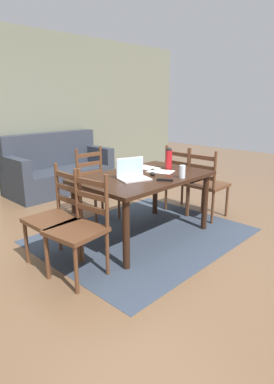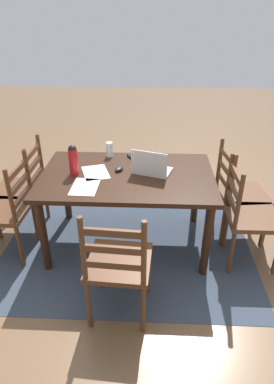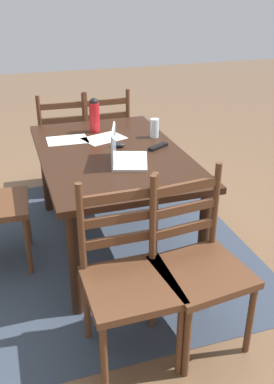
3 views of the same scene
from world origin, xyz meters
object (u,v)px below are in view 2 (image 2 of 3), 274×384
object	(u,v)px
chair_left_far	(248,216)
dining_table	(127,183)
water_bottle	(73,159)
chair_right_near	(22,188)
computer_mouse	(119,169)
chair_left_near	(239,194)
chair_right_far	(7,210)
drinking_glass	(110,149)
laptop	(151,167)
chair_far_head	(118,265)
tv_remote	(133,158)

from	to	relation	value
chair_left_far	dining_table	bearing A→B (deg)	-10.49
water_bottle	chair_left_far	bearing A→B (deg)	173.02
chair_right_near	chair_left_far	world-z (taller)	same
dining_table	water_bottle	world-z (taller)	water_bottle
water_bottle	computer_mouse	size ratio (longest dim) A/B	2.65
chair_right_near	chair_left_near	xyz separation A→B (m)	(-2.09, 0.01, 0.00)
chair_right_far	drinking_glass	world-z (taller)	chair_right_far
dining_table	chair_right_near	world-z (taller)	chair_right_near
computer_mouse	laptop	bearing A→B (deg)	-162.69
chair_right_far	chair_far_head	bearing A→B (deg)	147.68
chair_far_head	laptop	size ratio (longest dim) A/B	2.55
chair_right_far	chair_right_near	bearing A→B (deg)	-90.00
dining_table	chair_far_head	xyz separation A→B (m)	(0.00, 0.85, -0.19)
chair_left_far	tv_remote	xyz separation A→B (m)	(1.01, -0.53, 0.29)
chair_left_far	chair_right_far	size ratio (longest dim) A/B	1.00
laptop	chair_left_near	bearing A→B (deg)	-168.99
chair_far_head	tv_remote	distance (m)	1.22
laptop	computer_mouse	distance (m)	0.29
chair_right_near	tv_remote	bearing A→B (deg)	-172.62
chair_right_near	drinking_glass	xyz separation A→B (m)	(-0.85, -0.19, 0.35)
dining_table	tv_remote	world-z (taller)	tv_remote
computer_mouse	tv_remote	xyz separation A→B (m)	(-0.11, -0.27, -0.01)
chair_left_near	chair_left_far	world-z (taller)	same
water_bottle	computer_mouse	bearing A→B (deg)	-168.58
computer_mouse	drinking_glass	bearing A→B (deg)	-43.36
dining_table	drinking_glass	world-z (taller)	drinking_glass
computer_mouse	tv_remote	size ratio (longest dim) A/B	0.59
chair_right_far	water_bottle	world-z (taller)	water_bottle
dining_table	computer_mouse	distance (m)	0.15
chair_left_far	computer_mouse	xyz separation A→B (m)	(1.12, -0.26, 0.29)
chair_left_near	water_bottle	world-z (taller)	water_bottle
dining_table	tv_remote	distance (m)	0.35
chair_right_near	chair_left_far	distance (m)	2.13
chair_right_near	laptop	distance (m)	1.31
chair_right_near	chair_far_head	size ratio (longest dim) A/B	1.00
dining_table	laptop	xyz separation A→B (m)	(-0.21, -0.03, 0.15)
dining_table	chair_right_far	xyz separation A→B (m)	(1.05, 0.19, -0.19)
tv_remote	chair_right_far	bearing A→B (deg)	-3.55
chair_left_near	laptop	size ratio (longest dim) A/B	2.55
chair_right_far	water_bottle	distance (m)	0.74
water_bottle	tv_remote	world-z (taller)	water_bottle
dining_table	chair_left_far	distance (m)	1.08
chair_left_far	water_bottle	world-z (taller)	water_bottle
chair_far_head	dining_table	bearing A→B (deg)	-90.18
dining_table	chair_far_head	bearing A→B (deg)	89.82
dining_table	chair_left_far	xyz separation A→B (m)	(-1.05, 0.19, -0.19)
chair_far_head	computer_mouse	distance (m)	0.97
dining_table	drinking_glass	xyz separation A→B (m)	(0.20, -0.39, 0.16)
water_bottle	drinking_glass	xyz separation A→B (m)	(-0.26, -0.40, -0.07)
chair_left_far	tv_remote	size ratio (longest dim) A/B	5.59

